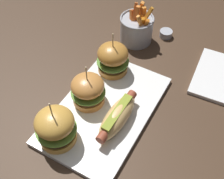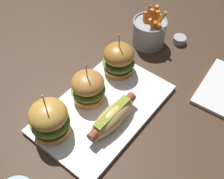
% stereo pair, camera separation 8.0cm
% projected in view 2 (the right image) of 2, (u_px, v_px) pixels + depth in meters
% --- Properties ---
extents(ground_plane, '(3.00, 3.00, 0.00)m').
position_uv_depth(ground_plane, '(104.00, 110.00, 0.82)').
color(ground_plane, '#422D1E').
extents(platter_main, '(0.38, 0.24, 0.01)m').
position_uv_depth(platter_main, '(103.00, 109.00, 0.82)').
color(platter_main, white).
rests_on(platter_main, ground).
extents(hot_dog, '(0.17, 0.06, 0.05)m').
position_uv_depth(hot_dog, '(112.00, 117.00, 0.76)').
color(hot_dog, '#DDB066').
rests_on(hot_dog, platter_main).
extents(slider_left, '(0.10, 0.10, 0.15)m').
position_uv_depth(slider_left, '(49.00, 119.00, 0.72)').
color(slider_left, gold).
rests_on(slider_left, platter_main).
extents(slider_center, '(0.10, 0.10, 0.14)m').
position_uv_depth(slider_center, '(87.00, 88.00, 0.79)').
color(slider_center, '#C9823C').
rests_on(slider_center, platter_main).
extents(slider_right, '(0.10, 0.10, 0.14)m').
position_uv_depth(slider_right, '(119.00, 59.00, 0.86)').
color(slider_right, '#B87930').
rests_on(slider_right, platter_main).
extents(fries_bucket, '(0.11, 0.11, 0.14)m').
position_uv_depth(fries_bucket, '(149.00, 31.00, 0.97)').
color(fries_bucket, '#A8AAB2').
rests_on(fries_bucket, ground).
extents(sauce_ramekin, '(0.04, 0.04, 0.02)m').
position_uv_depth(sauce_ramekin, '(180.00, 40.00, 1.00)').
color(sauce_ramekin, '#A8AAB2').
rests_on(sauce_ramekin, ground).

